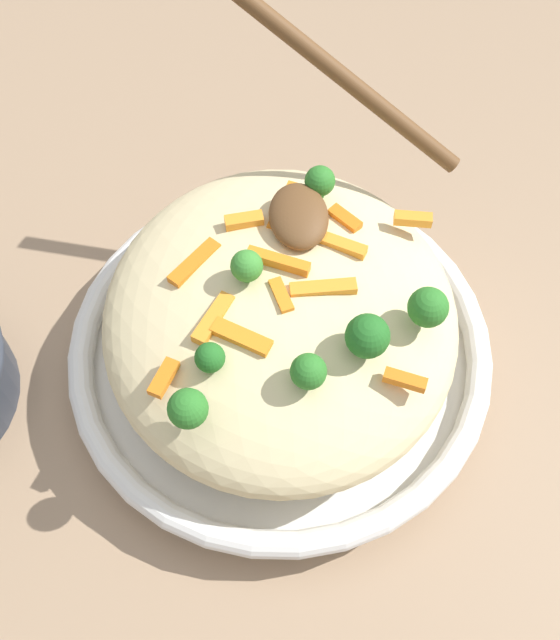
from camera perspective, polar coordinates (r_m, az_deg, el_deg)
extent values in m
plane|color=#9E7F60|center=(0.57, 0.00, -3.47)|extent=(2.40, 2.40, 0.00)
cylinder|color=white|center=(0.56, 0.00, -2.95)|extent=(0.28, 0.28, 0.02)
torus|color=white|center=(0.55, 0.00, -1.94)|extent=(0.31, 0.31, 0.02)
torus|color=black|center=(0.54, 0.00, -1.75)|extent=(0.30, 0.30, 0.00)
ellipsoid|color=beige|center=(0.51, 0.00, 0.30)|extent=(0.26, 0.24, 0.08)
cube|color=orange|center=(0.50, 4.20, 5.84)|extent=(0.03, 0.04, 0.01)
cube|color=orange|center=(0.46, 9.45, -4.50)|extent=(0.02, 0.03, 0.01)
cube|color=orange|center=(0.47, 0.19, 1.84)|extent=(0.03, 0.01, 0.01)
cube|color=orange|center=(0.52, 0.28, 8.51)|extent=(0.04, 0.03, 0.01)
cube|color=orange|center=(0.52, 10.04, 7.55)|extent=(0.01, 0.03, 0.01)
cube|color=orange|center=(0.48, 3.29, 2.40)|extent=(0.01, 0.04, 0.01)
cube|color=orange|center=(0.51, 1.71, 7.44)|extent=(0.01, 0.03, 0.01)
cube|color=orange|center=(0.51, -2.74, 7.54)|extent=(0.01, 0.03, 0.01)
cube|color=orange|center=(0.46, -8.80, -4.35)|extent=(0.03, 0.02, 0.01)
cube|color=orange|center=(0.50, -6.49, 4.32)|extent=(0.04, 0.04, 0.01)
cube|color=orange|center=(0.47, -5.06, 0.10)|extent=(0.04, 0.03, 0.01)
cube|color=orange|center=(0.48, 0.28, 4.50)|extent=(0.02, 0.04, 0.01)
cube|color=orange|center=(0.52, 4.94, 7.66)|extent=(0.02, 0.02, 0.01)
cube|color=orange|center=(0.46, -2.94, -1.30)|extent=(0.03, 0.04, 0.01)
cylinder|color=#296820|center=(0.53, 2.98, 9.66)|extent=(0.01, 0.01, 0.01)
sphere|color=#2D7A28|center=(0.52, 3.04, 10.48)|extent=(0.02, 0.02, 0.02)
cylinder|color=#296820|center=(0.45, 2.12, -4.59)|extent=(0.01, 0.01, 0.01)
sphere|color=#2D7A28|center=(0.44, 2.17, -3.92)|extent=(0.02, 0.02, 0.02)
cylinder|color=#296820|center=(0.48, 10.90, 0.14)|extent=(0.01, 0.01, 0.01)
sphere|color=#2D7A28|center=(0.47, 11.16, 0.95)|extent=(0.03, 0.03, 0.03)
cylinder|color=#205B1C|center=(0.46, -5.25, -3.38)|extent=(0.01, 0.01, 0.00)
sphere|color=#236B23|center=(0.45, -5.34, -2.85)|extent=(0.02, 0.02, 0.02)
cylinder|color=#296820|center=(0.44, -6.83, -7.34)|extent=(0.01, 0.01, 0.01)
sphere|color=#2D7A28|center=(0.43, -7.00, -6.68)|extent=(0.02, 0.02, 0.02)
cylinder|color=#205B1C|center=(0.46, 6.47, -2.12)|extent=(0.01, 0.01, 0.01)
sphere|color=#236B23|center=(0.45, 6.65, -1.22)|extent=(0.03, 0.03, 0.03)
cylinder|color=#377928|center=(0.48, -2.49, 3.38)|extent=(0.01, 0.01, 0.01)
sphere|color=#3D8E33|center=(0.47, -2.54, 4.12)|extent=(0.02, 0.02, 0.02)
ellipsoid|color=brown|center=(0.51, 1.42, 7.88)|extent=(0.06, 0.04, 0.02)
cylinder|color=brown|center=(0.53, 5.08, 17.66)|extent=(0.09, 0.16, 0.11)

